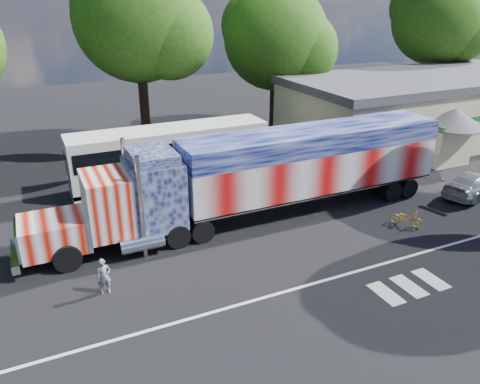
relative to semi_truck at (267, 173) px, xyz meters
name	(u,v)px	position (x,y,z in m)	size (l,w,h in m)	color
ground	(267,253)	(-1.77, -3.50, -2.48)	(100.00, 100.00, 0.00)	black
lane_markings	(348,286)	(-0.06, -7.27, -2.47)	(30.00, 2.67, 0.01)	silver
semi_truck	(267,173)	(0.00, 0.00, 0.00)	(22.58, 3.57, 4.81)	black
coach_bus	(171,155)	(-3.12, 6.81, -0.64)	(12.18, 2.84, 3.54)	silver
hall_building	(425,108)	(18.15, 7.36, 0.14)	(22.40, 12.80, 5.20)	#C5B994
parked_car	(474,184)	(12.43, -2.64, -1.79)	(1.92, 4.73, 1.37)	silver
woman	(104,276)	(-9.09, -3.50, -1.73)	(0.55, 0.36, 1.50)	slate
bicycle	(406,218)	(5.99, -4.04, -2.05)	(0.56, 1.61, 0.85)	gold
tree_ne_a	(277,38)	(8.96, 15.31, 5.20)	(9.02, 8.59, 12.02)	black
tree_n_mid	(140,18)	(-2.61, 14.13, 7.01)	(9.35, 8.90, 14.00)	black
tree_far_ne	(439,20)	(25.40, 14.14, 6.32)	(8.66, 8.25, 12.99)	black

